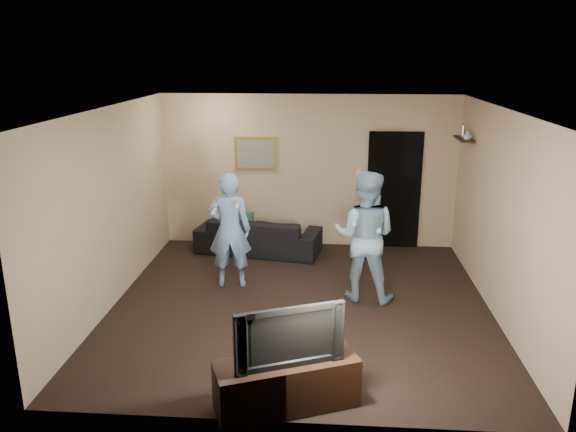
# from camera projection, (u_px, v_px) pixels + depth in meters

# --- Properties ---
(ground) EXTENTS (5.00, 5.00, 0.00)m
(ground) POSITION_uv_depth(u_px,v_px,m) (301.00, 304.00, 7.54)
(ground) COLOR black
(ground) RESTS_ON ground
(ceiling) EXTENTS (5.00, 5.00, 0.04)m
(ceiling) POSITION_uv_depth(u_px,v_px,m) (302.00, 109.00, 6.81)
(ceiling) COLOR silver
(ceiling) RESTS_ON wall_back
(wall_back) EXTENTS (5.00, 0.04, 2.60)m
(wall_back) POSITION_uv_depth(u_px,v_px,m) (309.00, 172.00, 9.57)
(wall_back) COLOR tan
(wall_back) RESTS_ON ground
(wall_front) EXTENTS (5.00, 0.04, 2.60)m
(wall_front) POSITION_uv_depth(u_px,v_px,m) (286.00, 292.00, 4.78)
(wall_front) COLOR tan
(wall_front) RESTS_ON ground
(wall_left) EXTENTS (0.04, 5.00, 2.60)m
(wall_left) POSITION_uv_depth(u_px,v_px,m) (111.00, 208.00, 7.35)
(wall_left) COLOR tan
(wall_left) RESTS_ON ground
(wall_right) EXTENTS (0.04, 5.00, 2.60)m
(wall_right) POSITION_uv_depth(u_px,v_px,m) (501.00, 216.00, 7.00)
(wall_right) COLOR tan
(wall_right) RESTS_ON ground
(sofa) EXTENTS (2.16, 1.14, 0.60)m
(sofa) POSITION_uv_depth(u_px,v_px,m) (259.00, 235.00, 9.45)
(sofa) COLOR black
(sofa) RESTS_ON ground
(throw_pillow) EXTENTS (0.49, 0.28, 0.46)m
(throw_pillow) POSITION_uv_depth(u_px,v_px,m) (240.00, 224.00, 9.42)
(throw_pillow) COLOR #194B43
(throw_pillow) RESTS_ON sofa
(painting_frame) EXTENTS (0.72, 0.05, 0.57)m
(painting_frame) POSITION_uv_depth(u_px,v_px,m) (256.00, 154.00, 9.52)
(painting_frame) COLOR olive
(painting_frame) RESTS_ON wall_back
(painting_canvas) EXTENTS (0.62, 0.01, 0.47)m
(painting_canvas) POSITION_uv_depth(u_px,v_px,m) (256.00, 154.00, 9.50)
(painting_canvas) COLOR slate
(painting_canvas) RESTS_ON painting_frame
(doorway) EXTENTS (0.90, 0.06, 2.00)m
(doorway) POSITION_uv_depth(u_px,v_px,m) (394.00, 190.00, 9.52)
(doorway) COLOR black
(doorway) RESTS_ON ground
(light_switch) EXTENTS (0.08, 0.02, 0.12)m
(light_switch) POSITION_uv_depth(u_px,v_px,m) (359.00, 173.00, 9.48)
(light_switch) COLOR silver
(light_switch) RESTS_ON wall_back
(wall_shelf) EXTENTS (0.20, 0.60, 0.03)m
(wall_shelf) POSITION_uv_depth(u_px,v_px,m) (464.00, 139.00, 8.54)
(wall_shelf) COLOR black
(wall_shelf) RESTS_ON wall_right
(shelf_vase) EXTENTS (0.15, 0.15, 0.14)m
(shelf_vase) POSITION_uv_depth(u_px,v_px,m) (468.00, 135.00, 8.33)
(shelf_vase) COLOR #B7B7BC
(shelf_vase) RESTS_ON wall_shelf
(shelf_figurine) EXTENTS (0.06, 0.06, 0.18)m
(shelf_figurine) POSITION_uv_depth(u_px,v_px,m) (463.00, 131.00, 8.61)
(shelf_figurine) COLOR #B6B6BA
(shelf_figurine) RESTS_ON wall_shelf
(tv_console) EXTENTS (1.42, 0.90, 0.48)m
(tv_console) POSITION_uv_depth(u_px,v_px,m) (287.00, 384.00, 5.30)
(tv_console) COLOR black
(tv_console) RESTS_ON ground
(television) EXTENTS (1.01, 0.51, 0.60)m
(television) POSITION_uv_depth(u_px,v_px,m) (287.00, 333.00, 5.15)
(television) COLOR black
(television) RESTS_ON tv_console
(wii_player_left) EXTENTS (0.64, 0.51, 1.67)m
(wii_player_left) POSITION_uv_depth(u_px,v_px,m) (230.00, 230.00, 7.96)
(wii_player_left) COLOR #7CA5D7
(wii_player_left) RESTS_ON ground
(wii_player_right) EXTENTS (0.99, 0.84, 1.78)m
(wii_player_right) POSITION_uv_depth(u_px,v_px,m) (365.00, 236.00, 7.51)
(wii_player_right) COLOR #86A8C3
(wii_player_right) RESTS_ON ground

